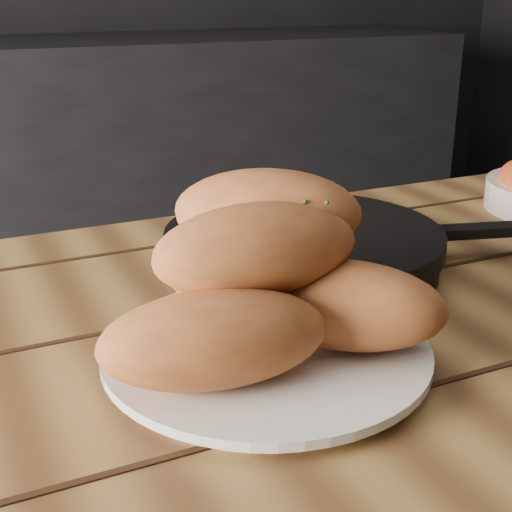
% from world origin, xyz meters
% --- Properties ---
extents(counter, '(2.80, 0.60, 0.90)m').
position_xyz_m(counter, '(0.00, 1.70, 0.45)').
color(counter, black).
rests_on(counter, ground).
extents(table, '(1.58, 0.82, 0.75)m').
position_xyz_m(table, '(0.18, 0.01, 0.65)').
color(table, olive).
rests_on(table, ground).
extents(plate, '(0.27, 0.27, 0.02)m').
position_xyz_m(plate, '(0.02, -0.00, 0.76)').
color(plate, white).
rests_on(plate, table).
extents(bread_rolls, '(0.30, 0.26, 0.14)m').
position_xyz_m(bread_rolls, '(0.02, 0.00, 0.83)').
color(bread_rolls, '#B56732').
rests_on(bread_rolls, plate).
extents(skillet, '(0.44, 0.31, 0.05)m').
position_xyz_m(skillet, '(0.15, 0.18, 0.77)').
color(skillet, black).
rests_on(skillet, table).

